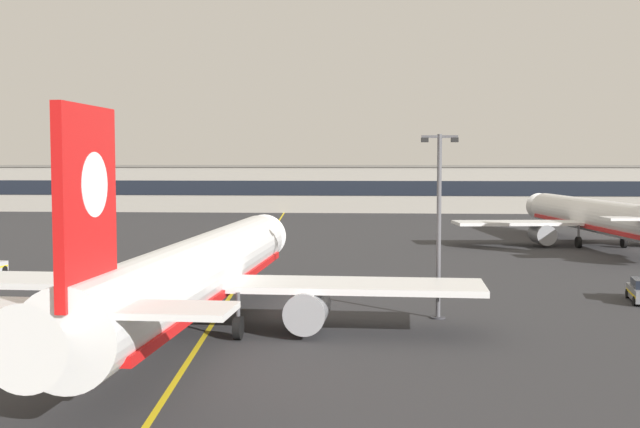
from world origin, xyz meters
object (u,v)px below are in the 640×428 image
at_px(airliner_foreground, 200,272).
at_px(airliner_background, 595,217).
at_px(apron_lamp_post, 439,222).
at_px(safety_cone_by_nose_gear, 265,283).

relative_size(airliner_foreground, airliner_background, 1.00).
bearing_deg(airliner_background, airliner_foreground, -126.11).
height_order(apron_lamp_post, safety_cone_by_nose_gear, apron_lamp_post).
xyz_separation_m(airliner_foreground, airliner_background, (35.07, 48.08, -0.00)).
bearing_deg(airliner_foreground, safety_cone_by_nose_gear, 85.24).
distance_m(airliner_foreground, apron_lamp_post, 14.80).
bearing_deg(safety_cone_by_nose_gear, apron_lamp_post, -43.75).
xyz_separation_m(airliner_foreground, apron_lamp_post, (13.80, 4.71, 2.58)).
bearing_deg(airliner_background, apron_lamp_post, -116.13).
distance_m(airliner_background, safety_cone_by_nose_gear, 46.22).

